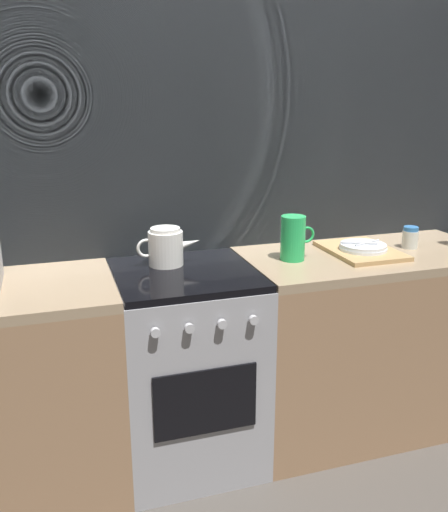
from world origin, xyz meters
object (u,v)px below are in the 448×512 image
Objects in this scene: kettle at (166,247)px; spice_jar at (410,238)px; stove_unit at (187,367)px; dish_pile at (362,249)px; pitcher at (293,238)px.

kettle is 1.19m from spice_jar.
stove_unit is 2.25× the size of dish_pile.
spice_jar is (1.13, 0.02, 0.50)m from stove_unit.
spice_jar is (0.62, 0.01, -0.05)m from pitcher.
pitcher is (0.50, 0.02, 0.55)m from stove_unit.
spice_jar is (0.27, 0.01, 0.03)m from dish_pile.
pitcher reaches higher than spice_jar.
stove_unit is at bearing -63.27° from kettle.
kettle is (-0.06, 0.11, 0.53)m from stove_unit.
stove_unit is 1.23m from spice_jar.
dish_pile is (0.35, -0.00, -0.08)m from pitcher.
stove_unit is 0.55m from kettle.
dish_pile is at bearing -6.15° from kettle.
kettle is at bearing 173.85° from dish_pile.
kettle reaches higher than spice_jar.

